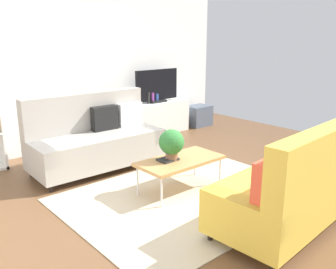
# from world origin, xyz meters

# --- Properties ---
(ground_plane) EXTENTS (7.68, 7.68, 0.00)m
(ground_plane) POSITION_xyz_m (0.00, 0.00, 0.00)
(ground_plane) COLOR brown
(wall_far) EXTENTS (6.40, 0.12, 2.90)m
(wall_far) POSITION_xyz_m (0.00, 2.80, 1.45)
(wall_far) COLOR white
(wall_far) RESTS_ON ground_plane
(area_rug) EXTENTS (2.90, 2.20, 0.01)m
(area_rug) POSITION_xyz_m (-0.10, -0.12, 0.01)
(area_rug) COLOR beige
(area_rug) RESTS_ON ground_plane
(couch_beige) EXTENTS (1.92, 0.89, 1.10)m
(couch_beige) POSITION_xyz_m (-0.43, 1.51, 0.45)
(couch_beige) COLOR gray
(couch_beige) RESTS_ON ground_plane
(couch_green) EXTENTS (1.95, 0.96, 1.10)m
(couch_green) POSITION_xyz_m (0.24, -1.34, 0.44)
(couch_green) COLOR gold
(couch_green) RESTS_ON ground_plane
(coffee_table) EXTENTS (1.10, 0.56, 0.42)m
(coffee_table) POSITION_xyz_m (-0.05, 0.08, 0.39)
(coffee_table) COLOR #B7844C
(coffee_table) RESTS_ON ground_plane
(tv_console) EXTENTS (1.40, 0.44, 0.64)m
(tv_console) POSITION_xyz_m (1.50, 2.46, 0.32)
(tv_console) COLOR silver
(tv_console) RESTS_ON ground_plane
(tv) EXTENTS (1.00, 0.20, 0.64)m
(tv) POSITION_xyz_m (1.50, 2.44, 0.95)
(tv) COLOR black
(tv) RESTS_ON tv_console
(storage_trunk) EXTENTS (0.52, 0.40, 0.44)m
(storage_trunk) POSITION_xyz_m (2.60, 2.36, 0.22)
(storage_trunk) COLOR #4C5666
(storage_trunk) RESTS_ON ground_plane
(potted_plant) EXTENTS (0.31, 0.31, 0.39)m
(potted_plant) POSITION_xyz_m (-0.16, 0.13, 0.64)
(potted_plant) COLOR brown
(potted_plant) RESTS_ON coffee_table
(table_book_0) EXTENTS (0.24, 0.18, 0.03)m
(table_book_0) POSITION_xyz_m (-0.20, 0.15, 0.43)
(table_book_0) COLOR #262626
(table_book_0) RESTS_ON coffee_table
(vase_0) EXTENTS (0.10, 0.10, 0.12)m
(vase_0) POSITION_xyz_m (0.92, 2.51, 0.70)
(vase_0) COLOR silver
(vase_0) RESTS_ON tv_console
(vase_1) EXTENTS (0.13, 0.13, 0.14)m
(vase_1) POSITION_xyz_m (1.08, 2.51, 0.71)
(vase_1) COLOR #4C72B2
(vase_1) RESTS_ON tv_console
(bottle_0) EXTENTS (0.05, 0.05, 0.23)m
(bottle_0) POSITION_xyz_m (1.27, 2.42, 0.75)
(bottle_0) COLOR #262626
(bottle_0) RESTS_ON tv_console
(bottle_1) EXTENTS (0.06, 0.06, 0.20)m
(bottle_1) POSITION_xyz_m (1.38, 2.42, 0.74)
(bottle_1) COLOR purple
(bottle_1) RESTS_ON tv_console
(bottle_2) EXTENTS (0.06, 0.06, 0.17)m
(bottle_2) POSITION_xyz_m (1.48, 2.42, 0.73)
(bottle_2) COLOR #3359B2
(bottle_2) RESTS_ON tv_console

